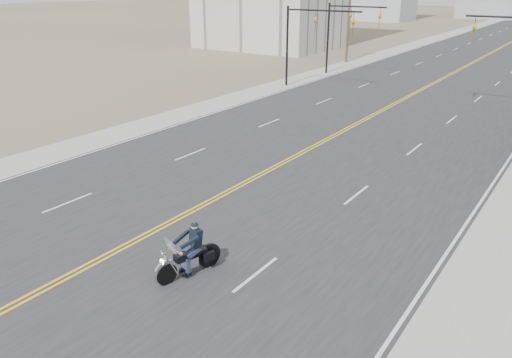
% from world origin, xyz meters
% --- Properties ---
extents(ground_plane, '(400.00, 400.00, 0.00)m').
position_xyz_m(ground_plane, '(0.00, 0.00, 0.00)').
color(ground_plane, '#776D56').
rests_on(ground_plane, ground).
extents(road, '(20.00, 200.00, 0.01)m').
position_xyz_m(road, '(0.00, 70.00, 0.01)').
color(road, '#303033').
rests_on(road, ground).
extents(sidewalk_left, '(3.00, 200.00, 0.01)m').
position_xyz_m(sidewalk_left, '(-11.50, 70.00, 0.01)').
color(sidewalk_left, '#A5A5A0').
rests_on(sidewalk_left, ground).
extents(traffic_mast_left, '(7.10, 0.26, 7.00)m').
position_xyz_m(traffic_mast_left, '(-8.98, 32.00, 4.94)').
color(traffic_mast_left, black).
rests_on(traffic_mast_left, ground).
extents(traffic_mast_far, '(6.10, 0.26, 7.00)m').
position_xyz_m(traffic_mast_far, '(-9.31, 40.00, 4.87)').
color(traffic_mast_far, black).
rests_on(traffic_mast_far, ground).
extents(utility_pole_left, '(2.20, 0.30, 10.50)m').
position_xyz_m(utility_pole_left, '(-12.50, 48.00, 5.48)').
color(utility_pole_left, brown).
rests_on(utility_pole_left, ground).
extents(motorcyclist, '(1.57, 2.51, 1.82)m').
position_xyz_m(motorcyclist, '(3.17, 2.75, 0.91)').
color(motorcyclist, black).
rests_on(motorcyclist, ground).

